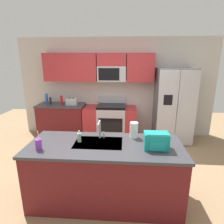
# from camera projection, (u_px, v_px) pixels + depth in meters

# --- Properties ---
(ground_plane) EXTENTS (9.00, 9.00, 0.00)m
(ground_plane) POSITION_uv_depth(u_px,v_px,m) (110.00, 177.00, 3.40)
(ground_plane) COLOR #997A56
(ground_plane) RESTS_ON ground
(kitchen_wall_unit) EXTENTS (5.20, 0.43, 2.60)m
(kitchen_wall_unit) POSITION_uv_depth(u_px,v_px,m) (111.00, 82.00, 5.02)
(kitchen_wall_unit) COLOR beige
(kitchen_wall_unit) RESTS_ON ground
(back_counter) EXTENTS (1.23, 0.63, 0.90)m
(back_counter) POSITION_uv_depth(u_px,v_px,m) (62.00, 120.00, 5.11)
(back_counter) COLOR maroon
(back_counter) RESTS_ON ground
(range_oven) EXTENTS (1.36, 0.61, 1.10)m
(range_oven) POSITION_uv_depth(u_px,v_px,m) (110.00, 122.00, 5.03)
(range_oven) COLOR #B7BABF
(range_oven) RESTS_ON ground
(refrigerator) EXTENTS (0.90, 0.76, 1.85)m
(refrigerator) POSITION_uv_depth(u_px,v_px,m) (173.00, 106.00, 4.72)
(refrigerator) COLOR #4C4F54
(refrigerator) RESTS_ON ground
(island_counter) EXTENTS (2.17, 0.88, 0.90)m
(island_counter) POSITION_uv_depth(u_px,v_px,m) (105.00, 172.00, 2.76)
(island_counter) COLOR maroon
(island_counter) RESTS_ON ground
(toaster) EXTENTS (0.28, 0.16, 0.18)m
(toaster) POSITION_uv_depth(u_px,v_px,m) (72.00, 101.00, 4.89)
(toaster) COLOR #B7BABF
(toaster) RESTS_ON back_counter
(pepper_mill) EXTENTS (0.05, 0.05, 0.18)m
(pepper_mill) POSITION_uv_depth(u_px,v_px,m) (51.00, 101.00, 4.98)
(pepper_mill) COLOR black
(pepper_mill) RESTS_ON back_counter
(bottle_red) EXTENTS (0.06, 0.06, 0.24)m
(bottle_red) POSITION_uv_depth(u_px,v_px,m) (62.00, 100.00, 4.92)
(bottle_red) COLOR red
(bottle_red) RESTS_ON back_counter
(bottle_blue) EXTENTS (0.06, 0.06, 0.27)m
(bottle_blue) POSITION_uv_depth(u_px,v_px,m) (47.00, 99.00, 5.01)
(bottle_blue) COLOR blue
(bottle_blue) RESTS_ON back_counter
(sink_faucet) EXTENTS (0.09, 0.21, 0.28)m
(sink_faucet) POSITION_uv_depth(u_px,v_px,m) (100.00, 128.00, 2.78)
(sink_faucet) COLOR #B7BABF
(sink_faucet) RESTS_ON island_counter
(drink_cup_purple) EXTENTS (0.08, 0.08, 0.27)m
(drink_cup_purple) POSITION_uv_depth(u_px,v_px,m) (39.00, 144.00, 2.46)
(drink_cup_purple) COLOR purple
(drink_cup_purple) RESTS_ON island_counter
(soap_dispenser) EXTENTS (0.06, 0.06, 0.17)m
(soap_dispenser) POSITION_uv_depth(u_px,v_px,m) (79.00, 137.00, 2.70)
(soap_dispenser) COLOR #A5D8B2
(soap_dispenser) RESTS_ON island_counter
(paper_towel_roll) EXTENTS (0.12, 0.12, 0.24)m
(paper_towel_roll) POSITION_uv_depth(u_px,v_px,m) (134.00, 130.00, 2.84)
(paper_towel_roll) COLOR white
(paper_towel_roll) RESTS_ON island_counter
(backpack) EXTENTS (0.32, 0.22, 0.23)m
(backpack) POSITION_uv_depth(u_px,v_px,m) (156.00, 141.00, 2.48)
(backpack) COLOR teal
(backpack) RESTS_ON island_counter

